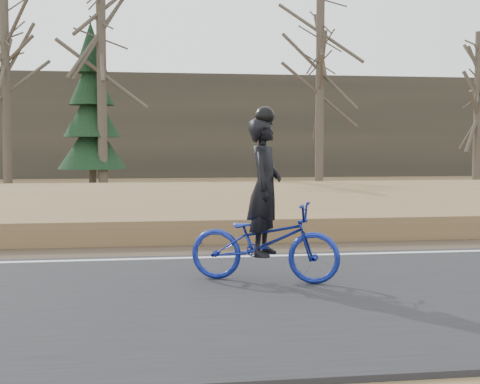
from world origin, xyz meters
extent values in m
plane|color=brown|center=(0.00, 0.00, 0.00)|extent=(120.00, 120.00, 0.00)
cube|color=black|center=(0.00, -2.50, 0.03)|extent=(120.00, 6.00, 0.06)
cube|color=silver|center=(0.00, 0.20, 0.07)|extent=(120.00, 0.12, 0.01)
cube|color=#473A2B|center=(0.00, 1.20, 0.02)|extent=(120.00, 1.60, 0.04)
cube|color=brown|center=(0.00, 4.20, 0.22)|extent=(120.00, 5.00, 0.44)
cube|color=slate|center=(0.00, 8.00, 0.23)|extent=(120.00, 3.00, 0.45)
cube|color=black|center=(0.00, 8.00, 0.52)|extent=(120.00, 2.40, 0.14)
cube|color=brown|center=(0.00, 7.28, 0.67)|extent=(120.00, 0.07, 0.15)
cube|color=brown|center=(0.00, 8.72, 0.67)|extent=(120.00, 0.07, 0.15)
cube|color=#383328|center=(0.00, 30.00, 3.00)|extent=(120.00, 4.00, 6.00)
imported|color=navy|center=(-0.45, -1.77, 0.59)|extent=(2.14, 1.42, 1.06)
imported|color=black|center=(-0.45, -1.77, 1.32)|extent=(0.66, 0.78, 1.83)
sphere|color=black|center=(-0.45, -1.77, 2.26)|extent=(0.26, 0.26, 0.26)
cylinder|color=#50483B|center=(-7.45, 17.52, 4.23)|extent=(0.36, 0.36, 8.47)
cylinder|color=#50483B|center=(-3.50, 14.65, 3.96)|extent=(0.36, 0.36, 7.93)
cylinder|color=#50483B|center=(5.55, 17.75, 4.26)|extent=(0.36, 0.36, 8.51)
cylinder|color=#50483B|center=(10.87, 13.98, 3.12)|extent=(0.36, 0.36, 6.25)
cylinder|color=#50483B|center=(-3.94, 15.48, 0.66)|extent=(0.28, 0.28, 1.31)
cone|color=#16321B|center=(-3.94, 15.48, 1.94)|extent=(2.60, 2.60, 1.92)
cone|color=#16321B|center=(-3.94, 15.48, 3.15)|extent=(2.15, 2.15, 1.92)
cone|color=#16321B|center=(-3.94, 15.48, 4.36)|extent=(1.70, 1.70, 1.92)
cone|color=#16321B|center=(-3.94, 15.48, 5.56)|extent=(1.25, 1.25, 1.92)
camera|label=1|loc=(-2.05, -10.46, 1.87)|focal=50.00mm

